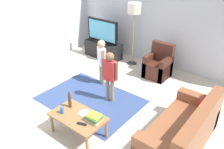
{
  "coord_description": "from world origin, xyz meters",
  "views": [
    {
      "loc": [
        2.74,
        -2.86,
        3.04
      ],
      "look_at": [
        0.0,
        0.6,
        0.65
      ],
      "focal_mm": 37.46,
      "sensor_mm": 36.0,
      "label": 1
    }
  ],
  "objects_px": {
    "coffee_table": "(78,118)",
    "plate": "(85,113)",
    "child_center": "(110,73)",
    "soda_can": "(62,110)",
    "armchair": "(159,66)",
    "floor_lamp": "(134,12)",
    "couch": "(184,133)",
    "tv_remote": "(82,124)",
    "tv_stand": "(103,50)",
    "tv": "(102,31)",
    "bottle": "(70,100)",
    "book_stack": "(94,118)",
    "child_near_tv": "(102,58)"
  },
  "relations": [
    {
      "from": "coffee_table",
      "to": "plate",
      "type": "relative_size",
      "value": 4.55
    },
    {
      "from": "child_center",
      "to": "soda_can",
      "type": "xyz_separation_m",
      "value": [
        -0.04,
        -1.33,
        -0.22
      ]
    },
    {
      "from": "armchair",
      "to": "floor_lamp",
      "type": "xyz_separation_m",
      "value": [
        -0.97,
        0.19,
        1.25
      ]
    },
    {
      "from": "coffee_table",
      "to": "couch",
      "type": "bearing_deg",
      "value": 29.17
    },
    {
      "from": "armchair",
      "to": "plate",
      "type": "bearing_deg",
      "value": -89.96
    },
    {
      "from": "tv_remote",
      "to": "plate",
      "type": "distance_m",
      "value": 0.29
    },
    {
      "from": "floor_lamp",
      "to": "tv_stand",
      "type": "bearing_deg",
      "value": -171.27
    },
    {
      "from": "soda_can",
      "to": "plate",
      "type": "height_order",
      "value": "soda_can"
    },
    {
      "from": "child_center",
      "to": "tv_remote",
      "type": "height_order",
      "value": "child_center"
    },
    {
      "from": "tv",
      "to": "floor_lamp",
      "type": "relative_size",
      "value": 0.62
    },
    {
      "from": "child_center",
      "to": "coffee_table",
      "type": "relative_size",
      "value": 1.17
    },
    {
      "from": "child_center",
      "to": "tv_stand",
      "type": "bearing_deg",
      "value": 133.87
    },
    {
      "from": "floor_lamp",
      "to": "soda_can",
      "type": "distance_m",
      "value": 3.46
    },
    {
      "from": "tv",
      "to": "tv_remote",
      "type": "bearing_deg",
      "value": -55.03
    },
    {
      "from": "bottle",
      "to": "tv_remote",
      "type": "xyz_separation_m",
      "value": [
        0.52,
        -0.22,
        -0.13
      ]
    },
    {
      "from": "soda_can",
      "to": "tv",
      "type": "bearing_deg",
      "value": 118.17
    },
    {
      "from": "couch",
      "to": "coffee_table",
      "type": "relative_size",
      "value": 1.8
    },
    {
      "from": "tv",
      "to": "book_stack",
      "type": "xyz_separation_m",
      "value": [
        2.23,
        -2.84,
        -0.37
      ]
    },
    {
      "from": "child_near_tv",
      "to": "child_center",
      "type": "bearing_deg",
      "value": -36.5
    },
    {
      "from": "tv_stand",
      "to": "bottle",
      "type": "bearing_deg",
      "value": -60.49
    },
    {
      "from": "couch",
      "to": "floor_lamp",
      "type": "bearing_deg",
      "value": 139.2
    },
    {
      "from": "bottle",
      "to": "soda_can",
      "type": "xyz_separation_m",
      "value": [
        0.02,
        -0.22,
        -0.08
      ]
    },
    {
      "from": "soda_can",
      "to": "child_center",
      "type": "bearing_deg",
      "value": 88.26
    },
    {
      "from": "armchair",
      "to": "child_center",
      "type": "xyz_separation_m",
      "value": [
        -0.29,
        -1.7,
        0.41
      ]
    },
    {
      "from": "couch",
      "to": "bottle",
      "type": "bearing_deg",
      "value": -157.26
    },
    {
      "from": "tv",
      "to": "child_near_tv",
      "type": "relative_size",
      "value": 0.95
    },
    {
      "from": "book_stack",
      "to": "tv_remote",
      "type": "bearing_deg",
      "value": -114.43
    },
    {
      "from": "coffee_table",
      "to": "book_stack",
      "type": "xyz_separation_m",
      "value": [
        0.32,
        0.09,
        0.11
      ]
    },
    {
      "from": "tv_stand",
      "to": "floor_lamp",
      "type": "relative_size",
      "value": 0.67
    },
    {
      "from": "bottle",
      "to": "tv_remote",
      "type": "distance_m",
      "value": 0.58
    },
    {
      "from": "child_near_tv",
      "to": "couch",
      "type": "bearing_deg",
      "value": -17.22
    },
    {
      "from": "floor_lamp",
      "to": "child_center",
      "type": "relative_size",
      "value": 1.52
    },
    {
      "from": "tv_stand",
      "to": "book_stack",
      "type": "bearing_deg",
      "value": -52.06
    },
    {
      "from": "child_center",
      "to": "tv_remote",
      "type": "distance_m",
      "value": 1.43
    },
    {
      "from": "couch",
      "to": "child_near_tv",
      "type": "bearing_deg",
      "value": 162.78
    },
    {
      "from": "book_stack",
      "to": "soda_can",
      "type": "relative_size",
      "value": 2.27
    },
    {
      "from": "child_near_tv",
      "to": "book_stack",
      "type": "height_order",
      "value": "child_near_tv"
    },
    {
      "from": "soda_can",
      "to": "tv_remote",
      "type": "bearing_deg",
      "value": 0.0
    },
    {
      "from": "soda_can",
      "to": "bottle",
      "type": "bearing_deg",
      "value": 95.19
    },
    {
      "from": "tv_stand",
      "to": "tv",
      "type": "relative_size",
      "value": 1.09
    },
    {
      "from": "armchair",
      "to": "coffee_table",
      "type": "xyz_separation_m",
      "value": [
        -0.05,
        -2.91,
        0.07
      ]
    },
    {
      "from": "floor_lamp",
      "to": "soda_can",
      "type": "height_order",
      "value": "floor_lamp"
    },
    {
      "from": "tv_stand",
      "to": "child_center",
      "type": "bearing_deg",
      "value": -46.13
    },
    {
      "from": "tv",
      "to": "couch",
      "type": "xyz_separation_m",
      "value": [
        3.54,
        -2.03,
        -0.56
      ]
    },
    {
      "from": "child_center",
      "to": "plate",
      "type": "distance_m",
      "value": 1.16
    },
    {
      "from": "armchair",
      "to": "bottle",
      "type": "distance_m",
      "value": 2.85
    },
    {
      "from": "tv_stand",
      "to": "tv_remote",
      "type": "bearing_deg",
      "value": -55.21
    },
    {
      "from": "tv_stand",
      "to": "soda_can",
      "type": "distance_m",
      "value": 3.49
    },
    {
      "from": "soda_can",
      "to": "child_near_tv",
      "type": "bearing_deg",
      "value": 108.28
    },
    {
      "from": "couch",
      "to": "child_center",
      "type": "bearing_deg",
      "value": 170.72
    }
  ]
}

